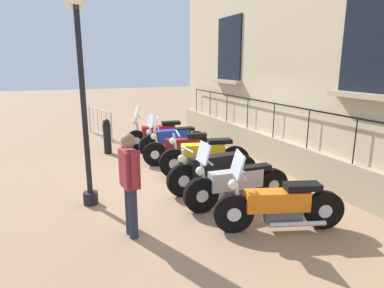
% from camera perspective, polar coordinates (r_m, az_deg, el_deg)
% --- Properties ---
extents(ground_plane, '(60.00, 60.00, 0.00)m').
position_cam_1_polar(ground_plane, '(8.16, 1.70, -5.30)').
color(ground_plane, '#9E7A5B').
extents(motorcycle_red, '(2.12, 0.75, 1.39)m').
position_cam_1_polar(motorcycle_red, '(10.63, -5.60, 1.65)').
color(motorcycle_red, black).
rests_on(motorcycle_red, ground_plane).
extents(motorcycle_blue, '(2.11, 0.65, 1.24)m').
position_cam_1_polar(motorcycle_blue, '(9.86, -3.20, 0.66)').
color(motorcycle_blue, black).
rests_on(motorcycle_blue, ground_plane).
extents(motorcycle_maroon, '(2.14, 0.82, 1.31)m').
position_cam_1_polar(motorcycle_maroon, '(8.81, -1.50, -0.88)').
color(motorcycle_maroon, black).
rests_on(motorcycle_maroon, ground_plane).
extents(motorcycle_yellow, '(2.18, 0.84, 1.08)m').
position_cam_1_polar(motorcycle_yellow, '(7.99, 2.18, -2.25)').
color(motorcycle_yellow, black).
rests_on(motorcycle_yellow, ground_plane).
extents(motorcycle_black, '(2.14, 0.57, 1.00)m').
position_cam_1_polar(motorcycle_black, '(7.07, 3.72, -4.50)').
color(motorcycle_black, black).
rests_on(motorcycle_black, ground_plane).
extents(motorcycle_silver, '(2.16, 0.54, 1.29)m').
position_cam_1_polar(motorcycle_silver, '(6.36, 7.72, -6.90)').
color(motorcycle_silver, black).
rests_on(motorcycle_silver, ground_plane).
extents(motorcycle_orange, '(2.07, 0.93, 1.32)m').
position_cam_1_polar(motorcycle_orange, '(5.60, 14.54, -10.04)').
color(motorcycle_orange, black).
rests_on(motorcycle_orange, ground_plane).
extents(lamppost, '(0.36, 1.06, 3.92)m').
position_cam_1_polar(lamppost, '(6.32, -18.66, 14.57)').
color(lamppost, black).
rests_on(lamppost, ground_plane).
extents(crowd_barrier, '(0.56, 2.08, 1.05)m').
position_cam_1_polar(crowd_barrier, '(12.68, -15.47, 3.68)').
color(crowd_barrier, '#B7B7BF').
rests_on(crowd_barrier, ground_plane).
extents(bollard, '(0.22, 0.22, 1.05)m').
position_cam_1_polar(bollard, '(10.28, -14.29, 1.29)').
color(bollard, black).
rests_on(bollard, ground_plane).
extents(pedestrian_standing, '(0.26, 0.53, 1.64)m').
position_cam_1_polar(pedestrian_standing, '(5.18, -10.57, -6.04)').
color(pedestrian_standing, '#23283D').
rests_on(pedestrian_standing, ground_plane).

